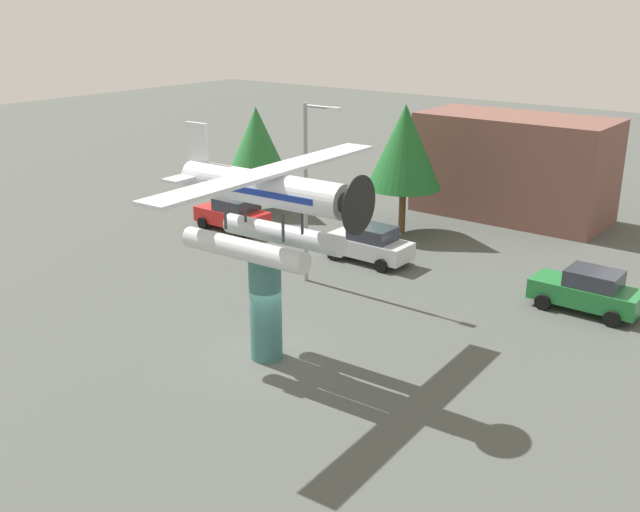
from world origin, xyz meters
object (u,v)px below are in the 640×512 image
Objects in this scene: car_near_red at (233,214)px; storefront_building at (514,167)px; car_far_green at (588,291)px; streetlight_primary at (309,181)px; car_mid_silver at (369,244)px; tree_west at (257,142)px; floatplane_monument at (266,203)px; tree_east at (405,147)px; display_pedestal at (266,306)px.

car_near_red is 16.00m from storefront_building.
car_far_green is (18.88, 0.58, 0.00)m from car_near_red.
car_mid_silver is at bearing 81.42° from streetlight_primary.
floatplane_monument is at bearing -46.43° from tree_west.
car_near_red is 0.69× the size of tree_west.
streetlight_primary reaches higher than car_mid_silver.
car_near_red is at bearing -132.05° from storefront_building.
car_near_red is 9.80m from tree_east.
streetlight_primary is at bearing 21.08° from car_far_green.
tree_west is (-10.23, 3.46, 3.20)m from car_mid_silver.
streetlight_primary is (8.14, -3.56, 3.63)m from car_near_red.
floatplane_monument reaches higher than car_far_green.
floatplane_monument is 2.49× the size of car_mid_silver.
car_far_green is (7.33, 10.79, -1.05)m from display_pedestal.
tree_west is (-13.07, 13.88, 2.15)m from display_pedestal.
tree_east is at bearing -21.73° from car_far_green.
floatplane_monument is at bearing -87.28° from storefront_building.
floatplane_monument is 1.54× the size of tree_east.
display_pedestal reaches higher than car_near_red.
floatplane_monument is (0.13, 0.01, 3.60)m from display_pedestal.
tree_east is at bearing 94.36° from streetlight_primary.
car_far_green is 12.83m from tree_east.
car_far_green is at bearing 53.59° from floatplane_monument.
car_near_red is 0.40× the size of storefront_building.
floatplane_monument is 0.99× the size of storefront_building.
streetlight_primary is (-3.41, 6.65, 2.58)m from display_pedestal.
streetlight_primary reaches higher than tree_east.
storefront_building is (-8.24, 11.21, 1.98)m from car_far_green.
tree_east reaches higher than car_near_red.
car_far_green is (7.20, 10.78, -4.65)m from floatplane_monument.
tree_west is at bearing 143.16° from streetlight_primary.
tree_west is (-9.66, 7.24, -0.43)m from streetlight_primary.
car_near_red is (-11.55, 10.21, -1.05)m from display_pedestal.
display_pedestal is 15.45m from car_near_red.
storefront_building is (1.93, 11.58, 1.98)m from car_mid_silver.
tree_west is at bearing -146.26° from storefront_building.
tree_east is (-4.07, 15.33, 2.68)m from display_pedestal.
tree_east is at bearing 104.88° from display_pedestal.
car_mid_silver is at bearing -178.58° from car_near_red.
streetlight_primary is 0.73× the size of storefront_building.
car_near_red is at bearing 136.18° from floatplane_monument.
car_near_red is 18.89m from car_far_green.
car_mid_silver is 5.27m from streetlight_primary.
streetlight_primary reaches higher than car_far_green.
streetlight_primary is (-10.74, -4.14, 3.63)m from car_far_green.
tree_west reaches higher than car_far_green.
storefront_building reaches higher than display_pedestal.
storefront_building is 1.56× the size of tree_east.
display_pedestal is 22.04m from storefront_building.
car_far_green is 20.88m from tree_west.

